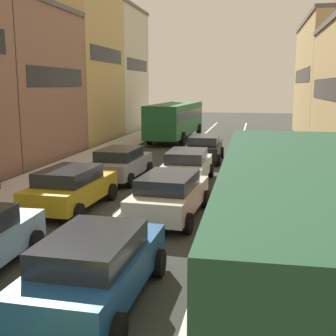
{
  "coord_description": "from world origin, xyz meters",
  "views": [
    {
      "loc": [
        2.82,
        -2.06,
        4.29
      ],
      "look_at": [
        0.0,
        12.0,
        1.6
      ],
      "focal_mm": 47.03,
      "sensor_mm": 36.0,
      "label": 1
    }
  ],
  "objects": [
    {
      "name": "lane_stripe_right",
      "position": [
        1.7,
        20.0,
        0.01
      ],
      "size": [
        0.16,
        60.0,
        0.01
      ],
      "primitive_type": "cube",
      "color": "silver",
      "rests_on": "ground"
    },
    {
      "name": "sedan_left_lane_fourth",
      "position": [
        -3.22,
        17.0,
        0.8
      ],
      "size": [
        2.18,
        4.36,
        1.49
      ],
      "rotation": [
        0.0,
        0.0,
        1.54
      ],
      "color": "gray",
      "rests_on": "ground"
    },
    {
      "name": "bus_mid_queue_primary",
      "position": [
        -3.51,
        32.6,
        1.76
      ],
      "size": [
        3.13,
        10.6,
        2.9
      ],
      "rotation": [
        0.0,
        0.0,
        1.53
      ],
      "color": "#1E6033",
      "rests_on": "ground"
    },
    {
      "name": "sedan_left_lane_third",
      "position": [
        -3.46,
        11.97,
        0.8
      ],
      "size": [
        2.21,
        4.37,
        1.49
      ],
      "rotation": [
        0.0,
        0.0,
        1.53
      ],
      "color": "#B29319",
      "rests_on": "ground"
    },
    {
      "name": "wagon_right_lane_far",
      "position": [
        3.46,
        15.93,
        0.8
      ],
      "size": [
        2.12,
        4.33,
        1.49
      ],
      "rotation": [
        0.0,
        0.0,
        1.55
      ],
      "color": "#19592D",
      "rests_on": "ground"
    },
    {
      "name": "sidewalk_left",
      "position": [
        -6.7,
        20.0,
        0.07
      ],
      "size": [
        2.6,
        64.0,
        0.14
      ],
      "primitive_type": "cube",
      "color": "#B7B7B7",
      "rests_on": "ground"
    },
    {
      "name": "sedan_centre_lane_second",
      "position": [
        -0.19,
        5.65,
        0.8
      ],
      "size": [
        2.14,
        4.34,
        1.49
      ],
      "rotation": [
        0.0,
        0.0,
        1.55
      ],
      "color": "#194C8C",
      "rests_on": "ground"
    },
    {
      "name": "sedan_right_lane_behind_truck",
      "position": [
        3.58,
        10.58,
        0.8
      ],
      "size": [
        2.15,
        4.34,
        1.49
      ],
      "rotation": [
        0.0,
        0.0,
        1.6
      ],
      "color": "#A51E1E",
      "rests_on": "ground"
    },
    {
      "name": "hatchback_centre_lane_third",
      "position": [
        0.13,
        11.62,
        0.8
      ],
      "size": [
        2.28,
        4.4,
        1.49
      ],
      "rotation": [
        0.0,
        0.0,
        1.51
      ],
      "color": "beige",
      "rests_on": "ground"
    },
    {
      "name": "sedan_centre_lane_fifth",
      "position": [
        -0.06,
        22.91,
        0.8
      ],
      "size": [
        2.12,
        4.33,
        1.49
      ],
      "rotation": [
        0.0,
        0.0,
        1.59
      ],
      "color": "black",
      "rests_on": "ground"
    },
    {
      "name": "coupe_centre_lane_fourth",
      "position": [
        -0.12,
        16.95,
        0.8
      ],
      "size": [
        2.09,
        4.31,
        1.49
      ],
      "rotation": [
        0.0,
        0.0,
        1.58
      ],
      "color": "silver",
      "rests_on": "ground"
    },
    {
      "name": "lane_stripe_left",
      "position": [
        -1.7,
        20.0,
        0.01
      ],
      "size": [
        0.16,
        60.0,
        0.01
      ],
      "primitive_type": "cube",
      "color": "silver",
      "rests_on": "ground"
    },
    {
      "name": "removalist_box_truck",
      "position": [
        3.7,
        3.28,
        1.97
      ],
      "size": [
        2.79,
        7.74,
        3.58
      ],
      "rotation": [
        0.0,
        0.0,
        1.59
      ],
      "color": "#1E5933",
      "rests_on": "ground"
    }
  ]
}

